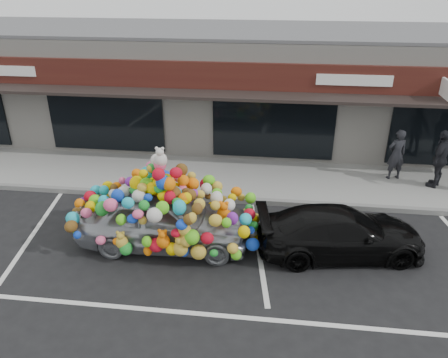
# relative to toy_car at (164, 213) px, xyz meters

# --- Properties ---
(ground) EXTENTS (90.00, 90.00, 0.00)m
(ground) POSITION_rel_toy_car_xyz_m (-0.44, -0.11, -0.91)
(ground) COLOR black
(ground) RESTS_ON ground
(shop_building) EXTENTS (24.00, 7.20, 4.31)m
(shop_building) POSITION_rel_toy_car_xyz_m (-0.44, 8.33, 1.25)
(shop_building) COLOR beige
(shop_building) RESTS_ON ground
(sidewalk) EXTENTS (26.00, 3.00, 0.15)m
(sidewalk) POSITION_rel_toy_car_xyz_m (-0.44, 3.89, -0.83)
(sidewalk) COLOR gray
(sidewalk) RESTS_ON ground
(kerb) EXTENTS (26.00, 0.18, 0.16)m
(kerb) POSITION_rel_toy_car_xyz_m (-0.44, 2.39, -0.83)
(kerb) COLOR slate
(kerb) RESTS_ON ground
(parking_stripe_left) EXTENTS (0.73, 4.37, 0.01)m
(parking_stripe_left) POSITION_rel_toy_car_xyz_m (-3.64, 0.09, -0.91)
(parking_stripe_left) COLOR silver
(parking_stripe_left) RESTS_ON ground
(parking_stripe_mid) EXTENTS (0.73, 4.37, 0.01)m
(parking_stripe_mid) POSITION_rel_toy_car_xyz_m (2.36, 0.09, -0.91)
(parking_stripe_mid) COLOR silver
(parking_stripe_mid) RESTS_ON ground
(lane_line) EXTENTS (14.00, 0.12, 0.01)m
(lane_line) POSITION_rel_toy_car_xyz_m (1.56, -2.41, -0.91)
(lane_line) COLOR silver
(lane_line) RESTS_ON ground
(toy_car) EXTENTS (3.13, 4.64, 2.68)m
(toy_car) POSITION_rel_toy_car_xyz_m (0.00, 0.00, 0.00)
(toy_car) COLOR #94979E
(toy_car) RESTS_ON ground
(black_sedan) EXTENTS (2.26, 4.27, 1.18)m
(black_sedan) POSITION_rel_toy_car_xyz_m (4.34, 0.12, -0.32)
(black_sedan) COLOR black
(black_sedan) RESTS_ON ground
(pedestrian_a) EXTENTS (0.70, 0.55, 1.68)m
(pedestrian_a) POSITION_rel_toy_car_xyz_m (6.54, 4.38, 0.08)
(pedestrian_a) COLOR #24252A
(pedestrian_a) RESTS_ON sidewalk
(pedestrian_c) EXTENTS (1.15, 1.00, 1.85)m
(pedestrian_c) POSITION_rel_toy_car_xyz_m (7.73, 3.96, 0.17)
(pedestrian_c) COLOR black
(pedestrian_c) RESTS_ON sidewalk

